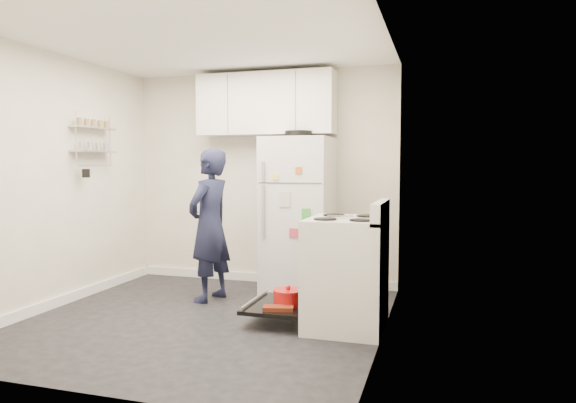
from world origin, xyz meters
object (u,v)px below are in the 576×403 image
(refrigerator, at_px, (298,215))
(electric_range, at_px, (345,274))
(person, at_px, (210,225))
(open_oven_door, at_px, (283,302))

(refrigerator, bearing_deg, electric_range, -56.64)
(electric_range, bearing_deg, person, 162.00)
(person, bearing_deg, electric_range, 84.22)
(open_oven_door, xyz_separation_m, person, (-0.95, 0.50, 0.61))
(open_oven_door, relative_size, refrigerator, 0.40)
(open_oven_door, xyz_separation_m, refrigerator, (-0.17, 1.11, 0.68))
(person, bearing_deg, open_oven_door, 74.55)
(electric_range, relative_size, person, 0.70)
(refrigerator, height_order, person, refrigerator)
(electric_range, height_order, refrigerator, refrigerator)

